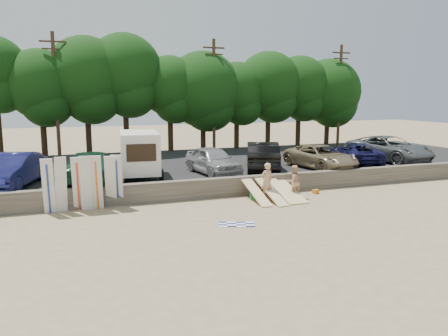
{
  "coord_description": "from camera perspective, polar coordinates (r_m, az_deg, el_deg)",
  "views": [
    {
      "loc": [
        -9.51,
        -18.01,
        5.23
      ],
      "look_at": [
        -1.86,
        3.0,
        1.51
      ],
      "focal_mm": 35.0,
      "sensor_mm": 36.0,
      "label": 1
    }
  ],
  "objects": [
    {
      "name": "beachgoer_a",
      "position": [
        22.19,
        5.6,
        -1.73
      ],
      "size": [
        0.77,
        0.59,
        1.89
      ],
      "primitive_type": "imported",
      "rotation": [
        0.0,
        0.0,
        3.36
      ],
      "color": "tan",
      "rests_on": "ground"
    },
    {
      "name": "surfboard_low_1",
      "position": [
        22.11,
        6.13,
        -3.06
      ],
      "size": [
        0.56,
        2.89,
        0.93
      ],
      "primitive_type": "cube",
      "rotation": [
        0.29,
        0.0,
        0.0
      ],
      "color": "beige",
      "rests_on": "ground"
    },
    {
      "name": "car_2",
      "position": [
        25.5,
        -1.48,
        1.01
      ],
      "size": [
        2.51,
        4.87,
        1.59
      ],
      "primitive_type": "imported",
      "rotation": [
        0.0,
        0.0,
        0.14
      ],
      "color": "#949398",
      "rests_on": "parking_lot"
    },
    {
      "name": "gear_bag",
      "position": [
        24.08,
        11.89,
        -3.04
      ],
      "size": [
        0.36,
        0.33,
        0.22
      ],
      "primitive_type": "cube",
      "rotation": [
        0.0,
        0.0,
        0.32
      ],
      "color": "#C77317",
      "rests_on": "ground"
    },
    {
      "name": "box_trailer",
      "position": [
        24.67,
        -10.99,
        2.05
      ],
      "size": [
        2.63,
        4.2,
        2.55
      ],
      "rotation": [
        0.0,
        0.0,
        -0.11
      ],
      "color": "white",
      "rests_on": "parking_lot"
    },
    {
      "name": "surfboard_low_3",
      "position": [
        22.83,
        8.65,
        -2.87
      ],
      "size": [
        0.56,
        2.92,
        0.81
      ],
      "primitive_type": "cube",
      "rotation": [
        0.25,
        0.0,
        0.0
      ],
      "color": "beige",
      "rests_on": "ground"
    },
    {
      "name": "surfboard_upright_5",
      "position": [
        21.03,
        -14.6,
        -1.75
      ],
      "size": [
        0.57,
        0.82,
        2.52
      ],
      "primitive_type": "cube",
      "rotation": [
        0.28,
        0.0,
        -0.1
      ],
      "color": "silver",
      "rests_on": "ground"
    },
    {
      "name": "surfboard_upright_2",
      "position": [
        20.88,
        -18.53,
        -1.99
      ],
      "size": [
        0.54,
        0.72,
        2.54
      ],
      "primitive_type": "cube",
      "rotation": [
        0.24,
        0.0,
        -0.07
      ],
      "color": "silver",
      "rests_on": "ground"
    },
    {
      "name": "surfboard_upright_6",
      "position": [
        21.11,
        -13.78,
        -1.64
      ],
      "size": [
        0.61,
        0.74,
        2.54
      ],
      "primitive_type": "cube",
      "rotation": [
        0.23,
        0.0,
        -0.17
      ],
      "color": "silver",
      "rests_on": "ground"
    },
    {
      "name": "utility_poles",
      "position": [
        35.9,
        -1.32,
        9.75
      ],
      "size": [
        25.8,
        0.26,
        9.0
      ],
      "color": "#473321",
      "rests_on": "parking_lot"
    },
    {
      "name": "car_6",
      "position": [
        32.52,
        20.73,
        2.37
      ],
      "size": [
        3.94,
        6.67,
        1.74
      ],
      "primitive_type": "imported",
      "rotation": [
        0.0,
        0.0,
        0.18
      ],
      "color": "#4E5153",
      "rests_on": "parking_lot"
    },
    {
      "name": "car_0",
      "position": [
        24.24,
        -25.85,
        -0.27
      ],
      "size": [
        3.18,
        5.37,
        1.67
      ],
      "primitive_type": "imported",
      "rotation": [
        0.0,
        0.0,
        -0.3
      ],
      "color": "#16184F",
      "rests_on": "parking_lot"
    },
    {
      "name": "car_4",
      "position": [
        28.07,
        12.5,
        1.44
      ],
      "size": [
        3.12,
        5.55,
        1.46
      ],
      "primitive_type": "imported",
      "rotation": [
        0.0,
        0.0,
        0.14
      ],
      "color": "#807051",
      "rests_on": "parking_lot"
    },
    {
      "name": "beachgoer_b",
      "position": [
        22.72,
        9.07,
        -1.77
      ],
      "size": [
        0.84,
        0.65,
        1.72
      ],
      "primitive_type": "imported",
      "rotation": [
        0.0,
        0.0,
        3.14
      ],
      "color": "tan",
      "rests_on": "ground"
    },
    {
      "name": "surfboard_low_0",
      "position": [
        21.95,
        4.12,
        -3.04
      ],
      "size": [
        0.56,
        2.88,
        0.99
      ],
      "primitive_type": "cube",
      "rotation": [
        0.31,
        0.0,
        0.0
      ],
      "color": "beige",
      "rests_on": "ground"
    },
    {
      "name": "beach_towel",
      "position": [
        18.06,
        1.63,
        -7.37
      ],
      "size": [
        1.93,
        1.93,
        0.0
      ],
      "primitive_type": "plane",
      "rotation": [
        0.0,
        0.0,
        -0.35
      ],
      "color": "white",
      "rests_on": "ground"
    },
    {
      "name": "surfboard_upright_0",
      "position": [
        20.76,
        -21.97,
        -2.23
      ],
      "size": [
        0.52,
        0.65,
        2.55
      ],
      "primitive_type": "cube",
      "rotation": [
        0.23,
        0.0,
        -0.03
      ],
      "color": "silver",
      "rests_on": "ground"
    },
    {
      "name": "surfboard_upright_3",
      "position": [
        20.81,
        -17.59,
        -1.93
      ],
      "size": [
        0.54,
        0.55,
        2.57
      ],
      "primitive_type": "cube",
      "rotation": [
        0.17,
        0.0,
        -0.09
      ],
      "color": "silver",
      "rests_on": "ground"
    },
    {
      "name": "parking_lot",
      "position": [
        30.44,
        -1.53,
        0.21
      ],
      "size": [
        44.0,
        14.5,
        0.7
      ],
      "primitive_type": "cube",
      "color": "#282828",
      "rests_on": "ground"
    },
    {
      "name": "seawall",
      "position": [
        23.54,
        4.27,
        -2.18
      ],
      "size": [
        44.0,
        0.5,
        1.0
      ],
      "primitive_type": "cube",
      "color": "#6B6356",
      "rests_on": "ground"
    },
    {
      "name": "treeline",
      "position": [
        37.03,
        -4.08,
        10.93
      ],
      "size": [
        33.25,
        6.38,
        9.39
      ],
      "color": "#382616",
      "rests_on": "parking_lot"
    },
    {
      "name": "surfboard_upright_1",
      "position": [
        20.89,
        -20.52,
        -2.05
      ],
      "size": [
        0.56,
        0.57,
        2.57
      ],
      "primitive_type": "cube",
      "rotation": [
        0.18,
        0.0,
        0.13
      ],
      "color": "silver",
      "rests_on": "ground"
    },
    {
      "name": "surfboard_low_2",
      "position": [
        22.58,
        7.48,
        -2.85
      ],
      "size": [
        0.56,
        2.9,
        0.9
      ],
      "primitive_type": "cube",
      "rotation": [
        0.28,
        0.0,
        0.0
      ],
      "color": "beige",
      "rests_on": "ground"
    },
    {
      "name": "cooler",
      "position": [
        22.31,
        3.91,
        -3.71
      ],
      "size": [
        0.43,
        0.36,
        0.32
      ],
      "primitive_type": "cube",
      "rotation": [
        0.0,
        0.0,
        -0.17
      ],
      "color": "#268E39",
      "rests_on": "ground"
    },
    {
      "name": "ground",
      "position": [
        21.02,
        7.62,
        -5.05
      ],
      "size": [
        120.0,
        120.0,
        0.0
      ],
      "primitive_type": "plane",
      "color": "tan",
      "rests_on": "ground"
    },
    {
      "name": "surfboard_upright_4",
      "position": [
        20.84,
        -16.29,
        -1.85
      ],
      "size": [
        0.58,
        0.6,
        2.57
      ],
      "primitive_type": "cube",
      "rotation": [
        0.18,
        0.0,
        -0.16
      ],
      "color": "silver",
      "rests_on": "ground"
    },
    {
      "name": "car_1",
      "position": [
        23.95,
        -16.94,
        0.14
      ],
      "size": [
        3.65,
        6.31,
        1.65
      ],
      "primitive_type": "imported",
      "rotation": [
        0.0,
        0.0,
        2.98
      ],
      "color": "#173F29",
      "rests_on": "parking_lot"
    },
    {
      "name": "car_3",
      "position": [
        26.83,
        5.02,
        1.58
      ],
      "size": [
        3.73,
        5.63,
        1.75
      ],
      "primitive_type": "imported",
      "rotation": [
        0.0,
        0.0,
        2.75
      ],
      "color": "black",
      "rests_on": "parking_lot"
    },
    {
      "name": "car_5",
      "position": [
        30.44,
        16.79,
        1.86
      ],
      "size": [
        3.88,
        5.7,
        1.45
      ],
      "primitive_type": "imported",
      "rotation": [
        0.0,
        0.0,
        2.83
      ],
      "color": "#0E0E34",
      "rests_on": "parking_lot"
    }
  ]
}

